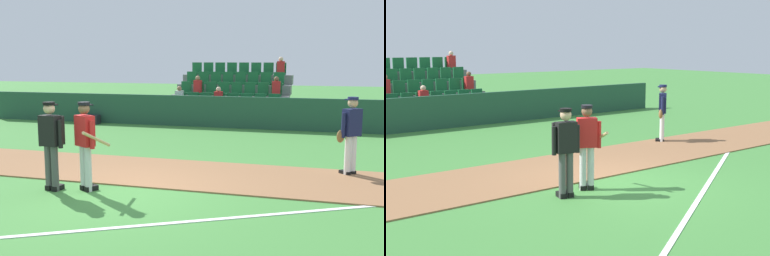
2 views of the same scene
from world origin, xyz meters
The scene contains 8 objects.
ground_plane centered at (0.00, 0.00, 0.00)m, with size 80.00×80.00×0.00m, color #42843A.
infield_dirt_path centered at (0.00, 1.81, 0.01)m, with size 28.00×2.64×0.03m, color #936642.
foul_line_chalk centered at (3.00, -0.50, 0.01)m, with size 12.00×0.10×0.01m, color white.
dugout_fence centered at (0.00, 9.19, 0.60)m, with size 20.00×0.16×1.20m, color #234C38.
stadium_bleachers centered at (0.00, 11.49, 0.74)m, with size 5.00×3.80×2.70m.
batter_red_jersey centered at (-0.60, 0.00, 0.97)m, with size 0.64×0.79×1.76m.
umpire_home_plate centered at (-1.25, -0.16, 1.00)m, with size 0.58×0.35×1.76m.
runner_navy_jersey centered at (4.44, 2.73, 0.96)m, with size 0.57×0.50×1.76m.
Camera 2 is at (-6.76, -7.91, 2.94)m, focal length 47.10 mm.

